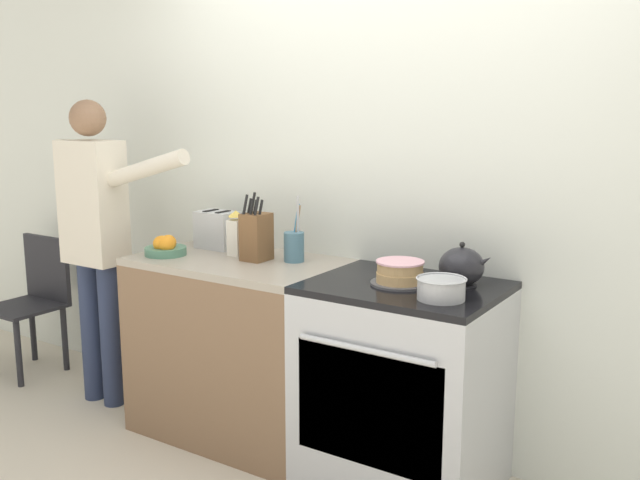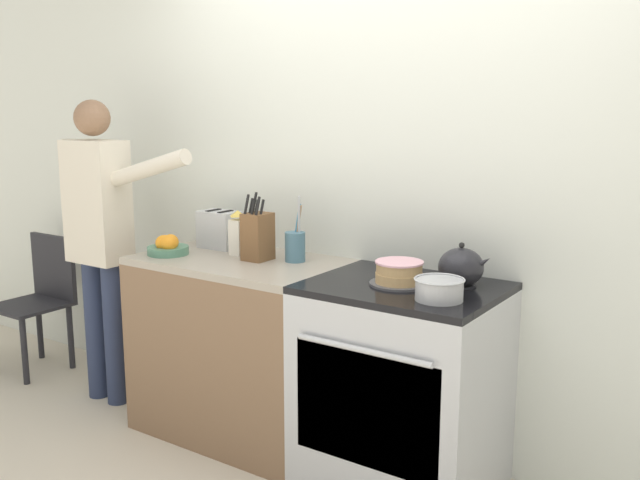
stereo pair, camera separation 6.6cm
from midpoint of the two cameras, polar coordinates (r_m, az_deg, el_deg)
name	(u,v)px [view 2 (the right image)]	position (r m, az deg, el deg)	size (l,w,h in m)	color
wall_back	(391,177)	(3.32, 6.28, 5.02)	(8.00, 0.04, 2.60)	silver
counter_cabinet	(241,346)	(3.60, -5.81, -8.45)	(1.01, 0.62, 0.89)	brown
stove_range	(401,386)	(3.12, 7.15, -11.54)	(0.79, 0.66, 0.89)	#B7BABF
layer_cake	(399,274)	(2.97, 6.98, -2.69)	(0.25, 0.25, 0.10)	#4C4C51
tea_kettle	(461,267)	(2.99, 11.87, -2.16)	(0.23, 0.19, 0.18)	#232328
mixing_bowl	(439,289)	(2.76, 10.19, -3.88)	(0.20, 0.20, 0.09)	#B7BABF
knife_block	(258,236)	(3.41, -4.46, 0.34)	(0.11, 0.13, 0.32)	brown
utensil_crock	(295,245)	(3.38, -1.43, -0.43)	(0.10, 0.10, 0.32)	#477084
fruit_bowl	(168,246)	(3.61, -11.59, -0.49)	(0.20, 0.20, 0.10)	#4C7F66
toaster	(220,229)	(3.73, -7.52, 0.85)	(0.22, 0.14, 0.20)	#B7BABF
milk_carton	(238,234)	(3.54, -6.03, 0.50)	(0.07, 0.07, 0.23)	white
person_baker	(100,226)	(3.99, -16.78, 1.10)	(0.93, 0.20, 1.66)	#283351
dining_chair	(42,294)	(4.75, -21.00, -4.03)	(0.40, 0.40, 0.83)	#232328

